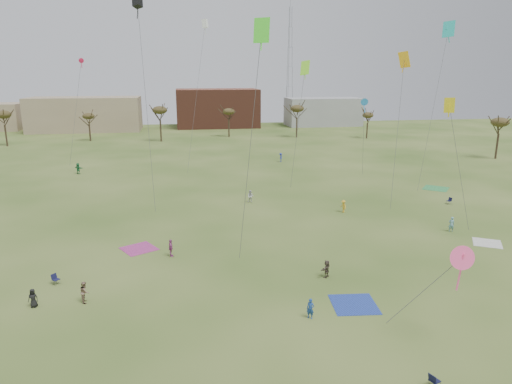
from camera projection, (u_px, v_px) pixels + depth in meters
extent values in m
plane|color=#335119|center=(281.00, 300.00, 35.11)|extent=(260.00, 260.00, 0.00)
imported|color=navy|center=(310.00, 309.00, 32.37)|extent=(0.65, 0.59, 1.48)
imported|color=#8A6C58|center=(85.00, 292.00, 34.69)|extent=(0.74, 0.89, 1.65)
imported|color=brown|center=(327.00, 269.00, 38.93)|extent=(1.30, 1.33, 1.52)
imported|color=black|center=(33.00, 298.00, 33.94)|extent=(0.72, 0.49, 1.44)
imported|color=gold|center=(343.00, 206.00, 57.24)|extent=(0.84, 1.13, 1.57)
imported|color=#67A1AB|center=(451.00, 224.00, 50.21)|extent=(0.70, 0.55, 1.69)
imported|color=#A8468D|center=(171.00, 248.00, 43.35)|extent=(0.55, 1.04, 1.69)
imported|color=silver|center=(250.00, 196.00, 61.57)|extent=(0.99, 0.89, 1.67)
imported|color=#297C47|center=(78.00, 168.00, 79.13)|extent=(1.75, 1.52, 1.91)
imported|color=#212F97|center=(281.00, 157.00, 90.08)|extent=(0.73, 1.17, 1.74)
cube|color=#253FA0|center=(354.00, 304.00, 34.48)|extent=(3.60, 3.60, 0.03)
cube|color=silver|center=(487.00, 243.00, 46.97)|extent=(3.68, 3.68, 0.03)
cube|color=#AF3582|center=(139.00, 249.00, 45.44)|extent=(4.11, 4.11, 0.03)
cube|color=#35934A|center=(436.00, 188.00, 69.31)|extent=(4.84, 4.84, 0.03)
cube|color=#16173D|center=(56.00, 279.00, 37.70)|extent=(0.70, 0.70, 0.04)
cube|color=#16173D|center=(54.00, 276.00, 37.75)|extent=(0.42, 0.47, 0.44)
cube|color=#121533|center=(435.00, 381.00, 25.29)|extent=(0.65, 0.65, 0.04)
cube|color=#121533|center=(432.00, 378.00, 25.11)|extent=(0.31, 0.51, 0.44)
cube|color=#121333|center=(449.00, 201.00, 60.94)|extent=(0.66, 0.66, 0.04)
cube|color=#121333|center=(450.00, 199.00, 61.01)|extent=(0.32, 0.51, 0.44)
cube|color=#46ED29|center=(262.00, 30.00, 34.79)|extent=(0.94, 0.94, 1.85)
cube|color=#46ED29|center=(262.00, 39.00, 34.95)|extent=(0.08, 0.08, 1.66)
cylinder|color=#4C4C51|center=(250.00, 153.00, 37.82)|extent=(1.70, 1.70, 19.07)
cone|color=#FE5091|center=(462.00, 258.00, 27.78)|extent=(1.50, 0.11, 1.50)
cube|color=#FE5091|center=(460.00, 272.00, 28.02)|extent=(0.08, 0.08, 2.45)
cylinder|color=#4C4C51|center=(422.00, 292.00, 28.99)|extent=(3.69, 1.86, 5.12)
cube|color=yellow|center=(404.00, 60.00, 54.60)|extent=(0.97, 0.97, 1.91)
cube|color=yellow|center=(404.00, 65.00, 54.77)|extent=(0.08, 0.08, 1.72)
cylinder|color=#4C4C51|center=(397.00, 135.00, 55.04)|extent=(2.03, 3.38, 17.50)
cube|color=yellow|center=(449.00, 105.00, 45.34)|extent=(0.75, 0.75, 1.48)
cube|color=yellow|center=(449.00, 111.00, 45.47)|extent=(0.08, 0.08, 1.33)
cylinder|color=#4C4C51|center=(459.00, 169.00, 46.84)|extent=(3.24, 0.81, 12.87)
cube|color=black|center=(137.00, 1.00, 51.01)|extent=(0.84, 0.84, 1.44)
cube|color=black|center=(138.00, 9.00, 51.22)|extent=(0.08, 0.08, 2.16)
cylinder|color=#4C4C51|center=(147.00, 110.00, 52.75)|extent=(0.88, 2.74, 23.73)
cone|color=#2583D4|center=(364.00, 102.00, 70.55)|extent=(1.13, 0.08, 1.13)
cube|color=#2583D4|center=(364.00, 107.00, 70.73)|extent=(0.08, 0.08, 1.85)
cylinder|color=#4C4C51|center=(363.00, 139.00, 72.62)|extent=(0.89, 1.19, 11.69)
cube|color=#85E826|center=(305.00, 68.00, 63.47)|extent=(1.02, 1.02, 1.99)
cube|color=#85E826|center=(305.00, 73.00, 63.64)|extent=(0.08, 0.08, 1.80)
cylinder|color=#4C4C51|center=(298.00, 129.00, 64.87)|extent=(2.05, 1.13, 16.67)
cone|color=#B21336|center=(81.00, 61.00, 79.96)|extent=(0.86, 0.06, 0.86)
cube|color=#B21336|center=(82.00, 64.00, 80.09)|extent=(0.08, 0.08, 1.41)
cylinder|color=#4C4C51|center=(75.00, 114.00, 80.91)|extent=(3.22, 2.26, 18.09)
cube|color=teal|center=(449.00, 29.00, 62.12)|extent=(1.14, 1.14, 2.24)
cube|color=teal|center=(448.00, 35.00, 62.31)|extent=(0.08, 0.08, 2.02)
cylinder|color=#4C4C51|center=(433.00, 111.00, 63.24)|extent=(3.98, 2.74, 21.74)
cube|color=white|center=(205.00, 23.00, 75.56)|extent=(0.78, 0.78, 1.33)
cube|color=white|center=(205.00, 28.00, 75.75)|extent=(0.08, 0.08, 2.00)
cylinder|color=#4C4C51|center=(196.00, 98.00, 75.78)|extent=(3.89, 5.19, 23.88)
cylinder|color=#3A2B1E|center=(6.00, 136.00, 109.10)|extent=(0.40, 0.40, 5.10)
ellipsoid|color=#473D1E|center=(3.00, 115.00, 107.87)|extent=(3.57, 3.57, 1.87)
cylinder|color=#3A2B1E|center=(90.00, 133.00, 117.76)|extent=(0.40, 0.40, 4.32)
ellipsoid|color=#473D1E|center=(88.00, 116.00, 116.72)|extent=(3.02, 3.02, 1.58)
cylinder|color=#3A2B1E|center=(161.00, 131.00, 116.64)|extent=(0.40, 0.40, 5.40)
ellipsoid|color=#473D1E|center=(160.00, 110.00, 115.33)|extent=(3.78, 3.78, 1.98)
cylinder|color=#3A2B1E|center=(229.00, 128.00, 125.29)|extent=(0.40, 0.40, 4.68)
ellipsoid|color=#473D1E|center=(229.00, 112.00, 124.16)|extent=(3.28, 3.28, 1.72)
cylinder|color=#3A2B1E|center=(297.00, 128.00, 124.22)|extent=(0.40, 0.40, 5.28)
ellipsoid|color=#473D1E|center=(297.00, 108.00, 122.95)|extent=(3.70, 3.70, 1.94)
cylinder|color=#3A2B1E|center=(367.00, 131.00, 122.41)|extent=(0.40, 0.40, 4.20)
ellipsoid|color=#473D1E|center=(368.00, 115.00, 121.40)|extent=(2.94, 2.94, 1.54)
cylinder|color=#3A2B1E|center=(497.00, 146.00, 92.98)|extent=(0.40, 0.40, 5.04)
ellipsoid|color=#473D1E|center=(500.00, 122.00, 91.76)|extent=(3.53, 3.53, 1.85)
cube|color=#937F60|center=(86.00, 114.00, 138.24)|extent=(32.00, 14.00, 10.00)
cube|color=brown|center=(217.00, 108.00, 149.06)|extent=(26.00, 16.00, 12.00)
cube|color=gray|center=(323.00, 112.00, 153.03)|extent=(24.00, 12.00, 9.00)
cylinder|color=#9EA3A8|center=(292.00, 67.00, 154.67)|extent=(0.16, 0.16, 38.00)
cylinder|color=#9EA3A8|center=(288.00, 67.00, 155.20)|extent=(0.16, 0.16, 38.00)
cylinder|color=#9EA3A8|center=(289.00, 67.00, 153.71)|extent=(0.16, 0.16, 38.00)
cylinder|color=#9EA3A8|center=(291.00, 2.00, 149.41)|extent=(0.10, 0.10, 3.00)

